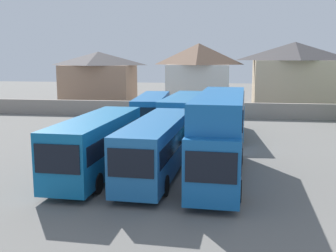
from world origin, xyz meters
TOP-DOWN VIEW (x-y plane):
  - ground at (0.00, 18.00)m, footprint 140.00×140.00m
  - depot_boundary_wall at (0.00, 24.27)m, footprint 56.00×0.50m
  - bus_1 at (-3.79, -0.31)m, footprint 2.98×10.83m
  - bus_2 at (-0.21, 0.01)m, footprint 3.05×11.41m
  - bus_3 at (3.44, -0.11)m, footprint 3.10×11.80m
  - bus_4 at (-3.20, 14.65)m, footprint 3.12×10.82m
  - bus_5 at (-0.17, 13.98)m, footprint 3.14×11.69m
  - bus_6 at (3.55, 14.19)m, footprint 3.26×11.53m
  - house_terrace_left at (-14.55, 34.01)m, footprint 10.26×7.50m
  - house_terrace_centre at (-0.16, 34.30)m, footprint 8.85×7.46m
  - house_terrace_right at (12.81, 34.63)m, footprint 11.24×7.21m

SIDE VIEW (x-z plane):
  - ground at x=0.00m, z-range 0.00..0.00m
  - depot_boundary_wall at x=0.00m, z-range 0.00..1.80m
  - bus_6 at x=3.55m, z-range 0.24..3.51m
  - bus_2 at x=-0.21m, z-range 0.24..3.60m
  - bus_4 at x=-3.20m, z-range 0.24..3.64m
  - bus_5 at x=-0.17m, z-range 0.25..3.72m
  - bus_1 at x=-3.79m, z-range 0.25..3.74m
  - bus_3 at x=3.44m, z-range 0.31..5.25m
  - house_terrace_left at x=-14.55m, z-range 0.07..7.81m
  - house_terrace_centre at x=-0.16m, z-range 0.10..8.97m
  - house_terrace_right at x=12.81m, z-range 0.09..9.09m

